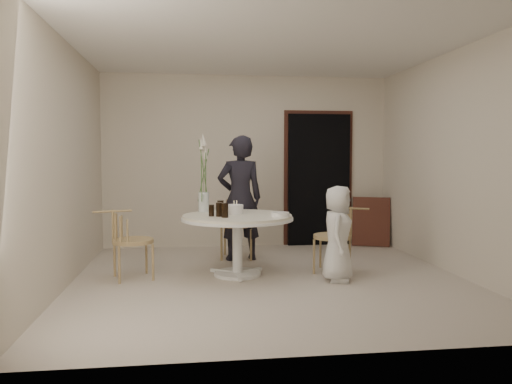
{
  "coord_description": "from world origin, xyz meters",
  "views": [
    {
      "loc": [
        -0.91,
        -5.63,
        1.42
      ],
      "look_at": [
        -0.12,
        0.3,
        1.0
      ],
      "focal_mm": 35.0,
      "sensor_mm": 36.0,
      "label": 1
    }
  ],
  "objects": [
    {
      "name": "picture_frame",
      "position": [
        1.95,
        1.95,
        0.39
      ],
      "size": [
        0.61,
        0.38,
        0.78
      ],
      "primitive_type": "cube",
      "rotation": [
        -0.17,
        0.0,
        -0.38
      ],
      "color": "#50221B",
      "rests_on": "ground"
    },
    {
      "name": "cola_tumbler_b",
      "position": [
        -0.51,
        0.0,
        0.81
      ],
      "size": [
        0.09,
        0.09,
        0.16
      ],
      "primitive_type": "cylinder",
      "rotation": [
        0.0,
        0.0,
        -0.27
      ],
      "color": "black",
      "rests_on": "table"
    },
    {
      "name": "flower_vase",
      "position": [
        -0.74,
        0.61,
        1.11
      ],
      "size": [
        0.13,
        0.13,
        0.99
      ],
      "rotation": [
        0.0,
        0.0,
        -0.3
      ],
      "color": "silver",
      "rests_on": "table"
    },
    {
      "name": "chair_far",
      "position": [
        -0.23,
        1.41,
        0.57
      ],
      "size": [
        0.54,
        0.58,
        0.88
      ],
      "rotation": [
        0.0,
        0.0,
        -0.18
      ],
      "color": "tan",
      "rests_on": "ground"
    },
    {
      "name": "cola_tumbler_d",
      "position": [
        -0.54,
        0.37,
        0.81
      ],
      "size": [
        0.09,
        0.09,
        0.17
      ],
      "primitive_type": "cylinder",
      "rotation": [
        0.0,
        0.0,
        0.2
      ],
      "color": "black",
      "rests_on": "table"
    },
    {
      "name": "cola_tumbler_a",
      "position": [
        -0.66,
        0.15,
        0.8
      ],
      "size": [
        0.07,
        0.07,
        0.14
      ],
      "primitive_type": "cylinder",
      "rotation": [
        0.0,
        0.0,
        0.19
      ],
      "color": "black",
      "rests_on": "table"
    },
    {
      "name": "room_shell",
      "position": [
        0.0,
        0.0,
        1.62
      ],
      "size": [
        4.5,
        4.5,
        4.5
      ],
      "color": "white",
      "rests_on": "ground"
    },
    {
      "name": "chair_right",
      "position": [
        0.93,
        0.23,
        0.53
      ],
      "size": [
        0.6,
        0.58,
        0.81
      ],
      "rotation": [
        0.0,
        0.0,
        -2.04
      ],
      "color": "tan",
      "rests_on": "ground"
    },
    {
      "name": "plate_stack",
      "position": [
        0.12,
        -0.0,
        0.76
      ],
      "size": [
        0.25,
        0.25,
        0.05
      ],
      "primitive_type": "cylinder",
      "rotation": [
        0.0,
        0.0,
        0.2
      ],
      "color": "white",
      "rests_on": "table"
    },
    {
      "name": "cola_tumbler_c",
      "position": [
        -0.57,
        0.11,
        0.81
      ],
      "size": [
        0.09,
        0.09,
        0.16
      ],
      "primitive_type": "cylinder",
      "rotation": [
        0.0,
        0.0,
        -0.27
      ],
      "color": "black",
      "rests_on": "table"
    },
    {
      "name": "boy",
      "position": [
        0.76,
        -0.17,
        0.55
      ],
      "size": [
        0.51,
        0.62,
        1.09
      ],
      "primitive_type": "imported",
      "rotation": [
        0.0,
        0.0,
        1.21
      ],
      "color": "white",
      "rests_on": "ground"
    },
    {
      "name": "birthday_cake",
      "position": [
        -0.38,
        0.38,
        0.78
      ],
      "size": [
        0.23,
        0.23,
        0.16
      ],
      "rotation": [
        0.0,
        0.0,
        -0.06
      ],
      "color": "white",
      "rests_on": "table"
    },
    {
      "name": "doorway",
      "position": [
        1.15,
        2.19,
        1.05
      ],
      "size": [
        1.0,
        0.1,
        2.1
      ],
      "primitive_type": "cube",
      "color": "black",
      "rests_on": "ground"
    },
    {
      "name": "ground",
      "position": [
        0.0,
        0.0,
        0.0
      ],
      "size": [
        4.5,
        4.5,
        0.0
      ],
      "primitive_type": "plane",
      "color": "#BCAFA0",
      "rests_on": "ground"
    },
    {
      "name": "girl",
      "position": [
        -0.23,
        1.16,
        0.85
      ],
      "size": [
        0.66,
        0.47,
        1.71
      ],
      "primitive_type": "imported",
      "rotation": [
        0.0,
        0.0,
        3.24
      ],
      "color": "black",
      "rests_on": "ground"
    },
    {
      "name": "table",
      "position": [
        -0.35,
        0.25,
        0.62
      ],
      "size": [
        1.33,
        1.33,
        0.73
      ],
      "color": "white",
      "rests_on": "ground"
    },
    {
      "name": "door_trim",
      "position": [
        1.15,
        2.23,
        1.11
      ],
      "size": [
        1.12,
        0.03,
        2.22
      ],
      "primitive_type": "cube",
      "color": "#50221B",
      "rests_on": "ground"
    },
    {
      "name": "chair_left",
      "position": [
        -1.68,
        0.22,
        0.53
      ],
      "size": [
        0.56,
        0.54,
        0.82
      ],
      "rotation": [
        0.0,
        0.0,
        1.85
      ],
      "color": "tan",
      "rests_on": "ground"
    }
  ]
}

